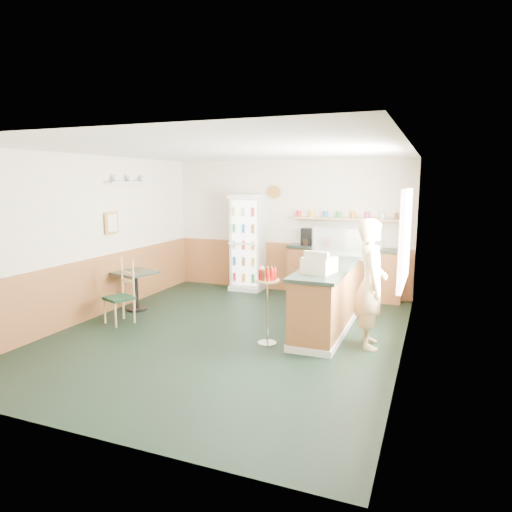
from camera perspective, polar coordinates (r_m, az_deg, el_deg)
The scene contains 13 objects.
ground at distance 6.98m, azimuth -3.59°, elevation -9.68°, with size 6.00×6.00×0.00m, color black.
room_envelope at distance 7.40m, azimuth -2.89°, elevation 3.52°, with size 5.04×6.02×2.72m.
service_counter at distance 7.42m, azimuth 9.50°, elevation -4.93°, with size 0.68×3.01×1.01m.
back_counter at distance 9.08m, azimuth 10.83°, elevation -1.77°, with size 2.24×0.42×1.69m.
drinks_fridge at distance 9.52m, azimuth -1.05°, elevation 1.67°, with size 0.66×0.54×2.00m.
display_case at distance 7.77m, azimuth 10.47°, elevation 1.67°, with size 0.87×0.46×0.50m.
cash_register at distance 6.39m, azimuth 7.89°, elevation -1.12°, with size 0.39×0.41×0.23m, color beige.
shopkeeper at distance 6.42m, azimuth 14.17°, elevation -3.38°, with size 0.59×0.43×1.78m, color tan.
condiment_stand at distance 6.36m, azimuth 1.42°, elevation -4.58°, with size 0.35×0.35×1.08m.
newspaper_rack at distance 7.54m, azimuth 6.93°, elevation -4.55°, with size 0.09×0.40×0.48m.
cafe_table at distance 8.35m, azimuth -14.77°, elevation -3.29°, with size 0.76×0.76×0.70m.
cafe_chair at distance 7.71m, azimuth -16.42°, elevation -3.99°, with size 0.50×0.51×1.05m.
dog_doorstop at distance 7.53m, azimuth 6.15°, elevation -7.17°, with size 0.25×0.32×0.30m.
Camera 1 is at (2.83, -5.96, 2.28)m, focal length 32.00 mm.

